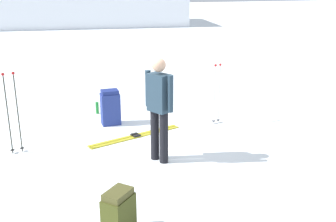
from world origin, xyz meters
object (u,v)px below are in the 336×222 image
object	(u,v)px
ski_poles_planted_near	(217,91)
ski_poles_planted_far	(12,109)
ski_pair_near	(136,136)
skier_standing	(159,105)
backpack_bright	(119,213)
backpack_large_dark	(110,108)
thermos_bottle	(97,108)

from	to	relation	value
ski_poles_planted_near	ski_poles_planted_far	distance (m)	3.85
ski_pair_near	ski_poles_planted_near	xyz separation A→B (m)	(1.73, 0.33, 0.68)
ski_poles_planted_near	skier_standing	bearing A→B (deg)	-136.34
ski_pair_near	ski_poles_planted_near	distance (m)	1.89
ski_pair_near	skier_standing	bearing A→B (deg)	-79.96
ski_pair_near	backpack_bright	distance (m)	3.09
backpack_bright	ski_poles_planted_near	xyz separation A→B (m)	(2.44, 3.32, 0.41)
backpack_large_dark	ski_poles_planted_far	world-z (taller)	ski_poles_planted_far
ski_poles_planted_near	ski_poles_planted_far	xyz separation A→B (m)	(-3.82, -0.55, 0.08)
backpack_large_dark	ski_poles_planted_far	bearing A→B (deg)	-149.28
ski_poles_planted_near	ski_poles_planted_far	bearing A→B (deg)	-171.87
backpack_large_dark	backpack_bright	xyz separation A→B (m)	(-0.35, -3.80, -0.07)
ski_pair_near	ski_poles_planted_far	size ratio (longest dim) A/B	1.30
ski_poles_planted_far	ski_poles_planted_near	bearing A→B (deg)	8.13
backpack_large_dark	ski_poles_planted_far	size ratio (longest dim) A/B	0.51
skier_standing	ski_poles_planted_far	size ratio (longest dim) A/B	1.21
backpack_large_dark	ski_poles_planted_near	distance (m)	2.17
ski_pair_near	ski_poles_planted_far	world-z (taller)	ski_poles_planted_far
backpack_bright	thermos_bottle	xyz separation A→B (m)	(0.14, 4.56, -0.15)
skier_standing	ski_poles_planted_far	distance (m)	2.47
skier_standing	ski_pair_near	distance (m)	1.48
ski_pair_near	backpack_bright	xyz separation A→B (m)	(-0.72, -2.99, 0.27)
skier_standing	ski_pair_near	size ratio (longest dim) A/B	0.93
skier_standing	thermos_bottle	xyz separation A→B (m)	(-0.77, 2.69, -0.82)
ski_poles_planted_far	thermos_bottle	size ratio (longest dim) A/B	5.40
ski_pair_near	ski_poles_planted_far	distance (m)	2.23
skier_standing	backpack_large_dark	size ratio (longest dim) A/B	2.36
backpack_bright	ski_poles_planted_far	size ratio (longest dim) A/B	0.41
backpack_bright	thermos_bottle	size ratio (longest dim) A/B	2.19
ski_pair_near	ski_poles_planted_near	bearing A→B (deg)	10.88
backpack_bright	thermos_bottle	world-z (taller)	backpack_bright
ski_poles_planted_far	skier_standing	bearing A→B (deg)	-21.75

